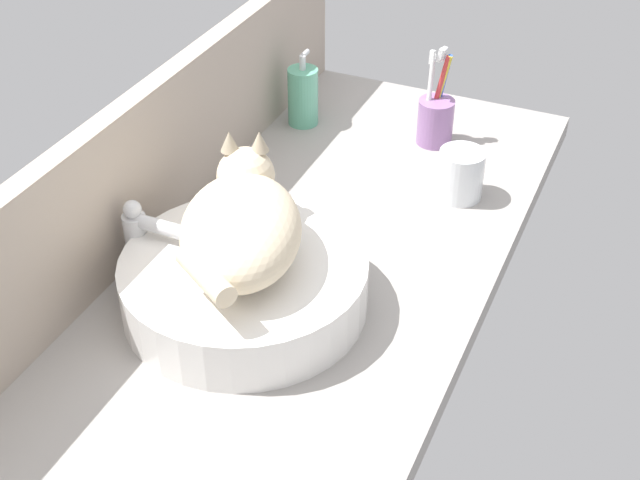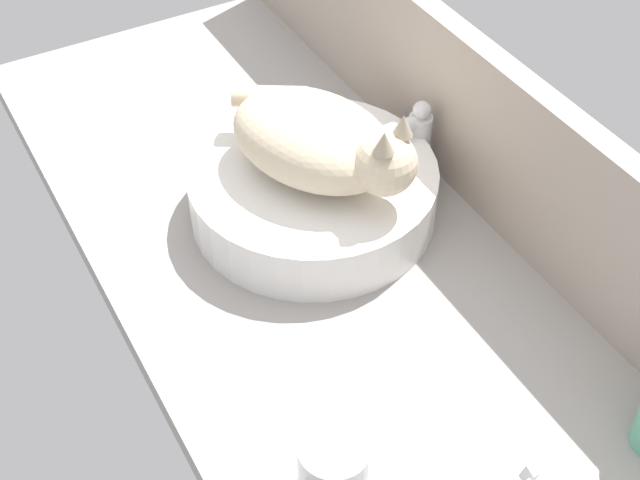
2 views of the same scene
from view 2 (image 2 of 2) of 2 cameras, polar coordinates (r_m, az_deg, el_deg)
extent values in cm
cube|color=#9E9993|center=(127.65, -0.21, -1.55)|extent=(139.81, 57.34, 4.00)
cube|color=#AD9E8E|center=(129.94, 10.26, 7.10)|extent=(139.81, 3.60, 24.85)
cylinder|color=white|center=(129.79, -0.45, 3.12)|extent=(36.10, 36.10, 8.21)
ellipsoid|color=beige|center=(123.65, -0.48, 6.46)|extent=(29.76, 25.73, 11.00)
sphere|color=beige|center=(117.51, 4.17, 4.89)|extent=(8.80, 8.80, 8.80)
cone|color=tan|center=(115.26, 5.34, 7.33)|extent=(2.80, 2.80, 3.20)
cone|color=tan|center=(112.25, 4.12, 6.25)|extent=(2.80, 2.80, 3.20)
cylinder|color=beige|center=(131.10, -3.22, 9.15)|extent=(8.48, 11.05, 3.20)
cylinder|color=silver|center=(136.51, 6.31, 5.99)|extent=(3.60, 3.60, 11.00)
cylinder|color=silver|center=(131.19, 4.65, 7.03)|extent=(2.25, 10.01, 2.20)
sphere|color=silver|center=(132.47, 6.54, 8.26)|extent=(2.80, 2.80, 2.80)
cube|color=white|center=(86.49, 13.26, -14.40)|extent=(1.65, 0.87, 2.61)
cylinder|color=white|center=(99.76, 0.88, -14.46)|extent=(7.95, 7.95, 8.86)
cylinder|color=silver|center=(101.17, 0.87, -14.93)|extent=(6.99, 6.99, 5.59)
camera|label=1|loc=(1.73, -39.05, 35.97)|focal=50.00mm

